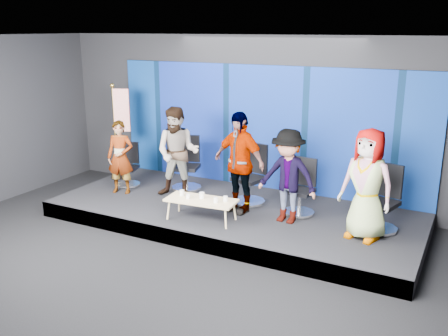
% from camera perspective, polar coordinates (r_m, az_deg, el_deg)
% --- Properties ---
extents(ground, '(10.00, 10.00, 0.00)m').
position_cam_1_polar(ground, '(7.81, -7.34, -12.16)').
color(ground, black).
rests_on(ground, ground).
extents(room_walls, '(10.02, 8.02, 3.51)m').
position_cam_1_polar(room_walls, '(7.01, -8.03, 5.67)').
color(room_walls, black).
rests_on(room_walls, ground).
extents(riser, '(7.00, 3.00, 0.30)m').
position_cam_1_polar(riser, '(9.70, 1.08, -5.30)').
color(riser, black).
rests_on(riser, ground).
extents(backdrop, '(7.00, 0.08, 2.60)m').
position_cam_1_polar(backdrop, '(10.57, 4.65, 4.60)').
color(backdrop, navy).
rests_on(backdrop, riser).
extents(chair_a, '(0.66, 0.66, 0.94)m').
position_cam_1_polar(chair_a, '(11.07, -10.87, -0.40)').
color(chair_a, silver).
rests_on(chair_a, riser).
extents(panelist_a, '(0.64, 0.51, 1.52)m').
position_cam_1_polar(panelist_a, '(10.49, -11.77, 1.21)').
color(panelist_a, black).
rests_on(panelist_a, riser).
extents(chair_b, '(0.80, 0.80, 1.13)m').
position_cam_1_polar(chair_b, '(10.65, -4.25, -0.44)').
color(chair_b, silver).
rests_on(chair_b, riser).
extents(panelist_b, '(1.06, 0.92, 1.84)m').
position_cam_1_polar(panelist_b, '(10.05, -5.31, 1.77)').
color(panelist_b, black).
rests_on(panelist_b, riser).
extents(chair_c, '(0.79, 0.79, 1.17)m').
position_cam_1_polar(chair_c, '(9.78, 3.06, -1.83)').
color(chair_c, silver).
rests_on(chair_c, riser).
extents(panelist_c, '(1.18, 0.70, 1.89)m').
position_cam_1_polar(panelist_c, '(9.19, 1.70, 0.66)').
color(panelist_c, black).
rests_on(panelist_c, riser).
extents(chair_d, '(0.63, 0.63, 1.03)m').
position_cam_1_polar(chair_d, '(9.33, 8.77, -3.17)').
color(chair_d, silver).
rests_on(chair_d, riser).
extents(panelist_d, '(1.13, 0.71, 1.68)m').
position_cam_1_polar(panelist_d, '(8.76, 7.29, -0.95)').
color(panelist_d, black).
rests_on(panelist_d, riser).
extents(chair_e, '(0.78, 0.78, 1.13)m').
position_cam_1_polar(chair_e, '(8.89, 17.57, -4.50)').
color(chair_e, silver).
rests_on(chair_e, riser).
extents(panelist_e, '(1.02, 0.80, 1.83)m').
position_cam_1_polar(panelist_e, '(8.31, 16.04, -1.82)').
color(panelist_e, black).
rests_on(panelist_e, riser).
extents(coffee_table, '(1.31, 0.65, 0.39)m').
position_cam_1_polar(coffee_table, '(8.92, -2.62, -3.77)').
color(coffee_table, tan).
rests_on(coffee_table, riser).
extents(mug_a, '(0.08, 0.08, 0.10)m').
position_cam_1_polar(mug_a, '(9.10, -4.84, -2.86)').
color(mug_a, silver).
rests_on(mug_a, coffee_table).
extents(mug_b, '(0.07, 0.07, 0.08)m').
position_cam_1_polar(mug_b, '(8.94, -4.14, -3.25)').
color(mug_b, silver).
rests_on(mug_b, coffee_table).
extents(mug_c, '(0.09, 0.09, 0.11)m').
position_cam_1_polar(mug_c, '(8.94, -2.55, -3.14)').
color(mug_c, silver).
rests_on(mug_c, coffee_table).
extents(mug_d, '(0.08, 0.08, 0.09)m').
position_cam_1_polar(mug_d, '(8.71, -0.94, -3.70)').
color(mug_d, silver).
rests_on(mug_d, coffee_table).
extents(mug_e, '(0.08, 0.08, 0.09)m').
position_cam_1_polar(mug_e, '(8.78, 0.16, -3.54)').
color(mug_e, silver).
rests_on(mug_e, coffee_table).
extents(flag_stand, '(0.48, 0.31, 2.17)m').
position_cam_1_polar(flag_stand, '(11.40, -11.84, 4.36)').
color(flag_stand, black).
rests_on(flag_stand, riser).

